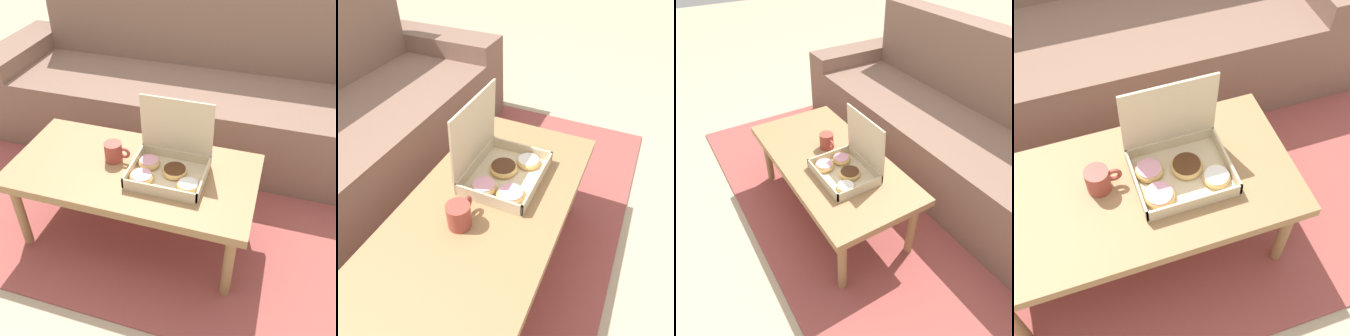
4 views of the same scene
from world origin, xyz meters
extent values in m
plane|color=tan|center=(0.00, 0.00, 0.00)|extent=(12.00, 12.00, 0.00)
cube|color=#994742|center=(0.00, 0.30, 0.01)|extent=(2.59, 1.84, 0.01)
cube|color=#7A5B4C|center=(0.00, 0.64, 0.22)|extent=(1.99, 0.58, 0.43)
cube|color=#7A5B4C|center=(0.00, 1.03, 0.47)|extent=(1.99, 0.20, 0.93)
cube|color=#7A5B4C|center=(-1.12, 0.74, 0.27)|extent=(0.24, 0.78, 0.54)
cube|color=#997047|center=(0.00, -0.14, 0.40)|extent=(1.08, 0.54, 0.04)
cylinder|color=#997047|center=(-0.48, -0.35, 0.19)|extent=(0.04, 0.04, 0.38)
cylinder|color=#997047|center=(0.48, -0.35, 0.19)|extent=(0.04, 0.04, 0.38)
cylinder|color=#997047|center=(-0.48, 0.07, 0.19)|extent=(0.04, 0.04, 0.38)
cylinder|color=#997047|center=(0.48, 0.07, 0.19)|extent=(0.04, 0.04, 0.38)
cube|color=beige|center=(0.16, -0.15, 0.42)|extent=(0.32, 0.26, 0.01)
cube|color=beige|center=(0.16, -0.28, 0.45)|extent=(0.32, 0.01, 0.05)
cube|color=beige|center=(0.16, -0.02, 0.45)|extent=(0.32, 0.01, 0.05)
cube|color=beige|center=(0.01, -0.15, 0.45)|extent=(0.01, 0.26, 0.05)
cube|color=beige|center=(0.32, -0.15, 0.45)|extent=(0.01, 0.26, 0.05)
cube|color=beige|center=(0.16, -0.03, 0.60)|extent=(0.32, 0.02, 0.26)
torus|color=#E0B266|center=(0.19, -0.13, 0.44)|extent=(0.11, 0.11, 0.03)
cylinder|color=#472614|center=(0.19, -0.13, 0.45)|extent=(0.09, 0.09, 0.01)
torus|color=#E0B266|center=(0.07, -0.11, 0.44)|extent=(0.09, 0.09, 0.03)
cylinder|color=pink|center=(0.07, -0.11, 0.45)|extent=(0.08, 0.08, 0.01)
torus|color=#E0B266|center=(0.07, -0.21, 0.44)|extent=(0.10, 0.10, 0.03)
cylinder|color=pink|center=(0.07, -0.21, 0.45)|extent=(0.09, 0.09, 0.01)
torus|color=#E0B266|center=(0.27, -0.20, 0.44)|extent=(0.09, 0.09, 0.03)
cylinder|color=white|center=(0.27, -0.20, 0.45)|extent=(0.08, 0.08, 0.01)
cylinder|color=#993D33|center=(-0.10, -0.10, 0.46)|extent=(0.08, 0.08, 0.09)
torus|color=#993D33|center=(-0.05, -0.10, 0.47)|extent=(0.05, 0.01, 0.05)
camera|label=1|loc=(0.54, -1.37, 1.49)|focal=42.00mm
camera|label=2|loc=(-0.67, -0.52, 1.26)|focal=35.00mm
camera|label=3|loc=(1.27, -0.81, 1.50)|focal=35.00mm
camera|label=4|loc=(-0.12, -0.99, 1.68)|focal=50.00mm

